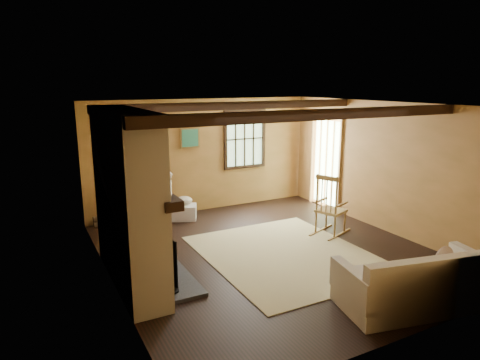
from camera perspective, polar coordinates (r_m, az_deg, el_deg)
ground at (r=7.15m, az=3.89°, el=-9.61°), size 5.50×5.50×0.00m
room_envelope at (r=7.03m, az=4.54°, el=3.86°), size 5.02×5.52×2.44m
fireplace at (r=5.98m, az=-14.49°, el=-3.35°), size 1.02×2.30×2.40m
rug at (r=7.09m, az=6.15°, el=-9.81°), size 2.50×3.00×0.01m
rocking_chair at (r=7.98m, az=11.90°, el=-3.80°), size 0.92×0.70×1.13m
sofa at (r=5.88m, az=22.75°, el=-12.88°), size 2.07×1.23×0.78m
firewood_pile at (r=8.75m, az=-17.00°, el=-5.13°), size 0.61×0.11×0.22m
laundry_basket at (r=8.79m, az=-7.50°, el=-4.29°), size 0.61×0.55×0.30m
basket_pillow at (r=8.72m, az=-7.55°, el=-2.77°), size 0.43×0.38×0.18m
armchair at (r=8.39m, az=-12.41°, el=-4.07°), size 1.00×1.00×0.65m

